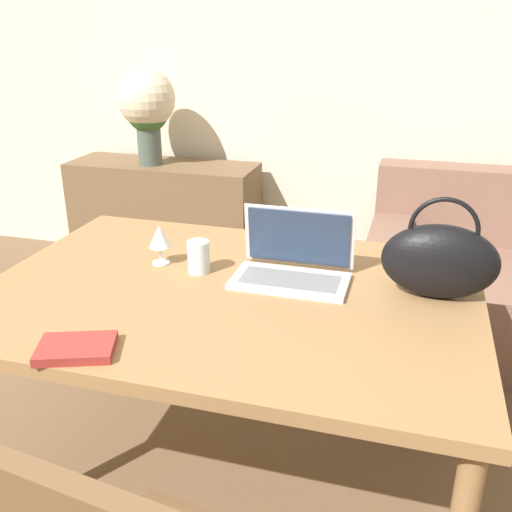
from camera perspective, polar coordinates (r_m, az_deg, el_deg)
name	(u,v)px	position (r m, az deg, el deg)	size (l,w,h in m)	color
wall_back	(320,55)	(3.52, 6.43, 19.33)	(10.00, 0.06, 2.70)	beige
dining_table	(230,308)	(1.82, -2.65, -5.24)	(1.54, 1.09, 0.75)	olive
sideboard	(165,219)	(3.70, -9.05, 3.68)	(1.17, 0.40, 0.72)	brown
laptop	(294,260)	(1.85, 3.84, -0.39)	(0.37, 0.24, 0.22)	silver
drinking_glass	(199,257)	(1.90, -5.76, -0.07)	(0.07, 0.07, 0.11)	silver
wine_glass	(159,237)	(1.97, -9.63, 1.84)	(0.07, 0.07, 0.14)	silver
handbag	(440,260)	(1.78, 17.90, -0.39)	(0.34, 0.14, 0.31)	black
flower_vase	(147,105)	(3.53, -10.87, 14.57)	(0.34, 0.34, 0.56)	#47564C
book	(76,348)	(1.52, -17.53, -8.80)	(0.22, 0.19, 0.02)	maroon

